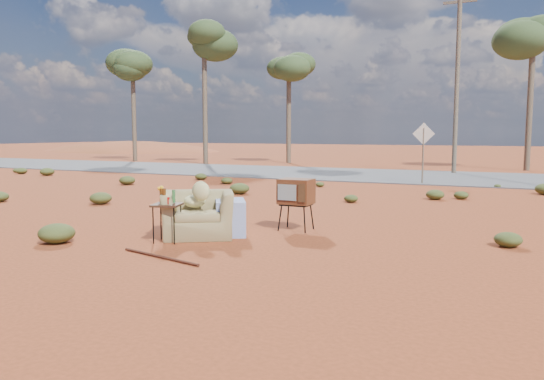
% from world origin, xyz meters
% --- Properties ---
extents(ground, '(140.00, 140.00, 0.00)m').
position_xyz_m(ground, '(0.00, 0.00, 0.00)').
color(ground, '#973D1E').
rests_on(ground, ground).
extents(highway, '(140.00, 7.00, 0.04)m').
position_xyz_m(highway, '(0.00, 15.00, 0.02)').
color(highway, '#565659').
rests_on(highway, ground).
extents(dirt_mound, '(26.00, 18.00, 2.00)m').
position_xyz_m(dirt_mound, '(-30.00, 34.00, 0.00)').
color(dirt_mound, '#9D4026').
rests_on(dirt_mound, ground).
extents(armchair, '(1.60, 1.55, 1.09)m').
position_xyz_m(armchair, '(-0.47, 0.50, 0.51)').
color(armchair, olive).
rests_on(armchair, ground).
extents(tv_unit, '(0.61, 0.50, 0.98)m').
position_xyz_m(tv_unit, '(0.80, 1.72, 0.73)').
color(tv_unit, black).
rests_on(tv_unit, ground).
extents(side_table, '(0.56, 0.56, 0.92)m').
position_xyz_m(side_table, '(-0.81, -0.18, 0.68)').
color(side_table, '#3A2215').
rests_on(side_table, ground).
extents(rusty_bar, '(1.60, 0.43, 0.04)m').
position_xyz_m(rusty_bar, '(-0.17, -1.22, 0.02)').
color(rusty_bar, '#4D1E14').
rests_on(rusty_bar, ground).
extents(road_sign, '(0.78, 0.06, 2.19)m').
position_xyz_m(road_sign, '(1.50, 12.00, 1.50)').
color(road_sign, brown).
rests_on(road_sign, ground).
extents(eucalyptus_far_left, '(3.20, 3.20, 7.10)m').
position_xyz_m(eucalyptus_far_left, '(-18.00, 20.00, 5.94)').
color(eucalyptus_far_left, brown).
rests_on(eucalyptus_far_left, ground).
extents(eucalyptus_left, '(3.20, 3.20, 8.10)m').
position_xyz_m(eucalyptus_left, '(-12.00, 19.00, 6.92)').
color(eucalyptus_left, brown).
rests_on(eucalyptus_left, ground).
extents(eucalyptus_near_left, '(3.20, 3.20, 6.60)m').
position_xyz_m(eucalyptus_near_left, '(-8.00, 22.00, 5.45)').
color(eucalyptus_near_left, brown).
rests_on(eucalyptus_near_left, ground).
extents(eucalyptus_center, '(3.20, 3.20, 7.60)m').
position_xyz_m(eucalyptus_center, '(5.00, 21.00, 6.43)').
color(eucalyptus_center, brown).
rests_on(eucalyptus_center, ground).
extents(utility_pole_center, '(1.40, 0.20, 8.00)m').
position_xyz_m(utility_pole_center, '(2.00, 17.50, 4.15)').
color(utility_pole_center, brown).
rests_on(utility_pole_center, ground).
extents(scrub_patch, '(17.49, 8.07, 0.33)m').
position_xyz_m(scrub_patch, '(-0.82, 4.41, 0.14)').
color(scrub_patch, '#404D21').
rests_on(scrub_patch, ground).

